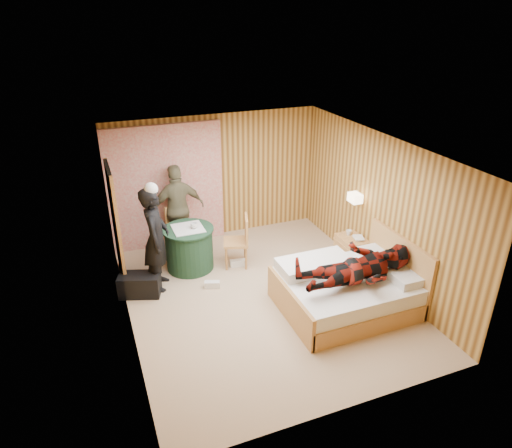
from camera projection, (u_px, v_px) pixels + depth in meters
name	position (u px, v px, depth m)	size (l,w,h in m)	color
floor	(262.00, 297.00, 7.49)	(4.20, 5.00, 0.01)	tan
ceiling	(263.00, 149.00, 6.42)	(4.20, 5.00, 0.01)	silver
wall_back	(216.00, 177.00, 9.06)	(4.20, 0.02, 2.50)	tan
wall_left	(121.00, 253.00, 6.26)	(0.02, 5.00, 2.50)	tan
wall_right	(379.00, 208.00, 7.64)	(0.02, 5.00, 2.50)	tan
curtain	(166.00, 187.00, 8.69)	(2.20, 0.08, 2.40)	beige
doorway	(116.00, 226.00, 7.55)	(0.06, 0.90, 2.05)	black
wall_lamp	(355.00, 198.00, 7.94)	(0.26, 0.24, 0.16)	gold
bed	(346.00, 290.00, 7.13)	(1.98, 1.54, 1.06)	tan
nightstand	(351.00, 251.00, 8.28)	(0.43, 0.59, 0.57)	tan
round_table	(189.00, 248.00, 8.17)	(0.90, 0.90, 0.80)	#1D4029
chair_far	(179.00, 225.00, 8.69)	(0.54, 0.54, 0.93)	tan
chair_near	(240.00, 237.00, 8.19)	(0.55, 0.55, 0.96)	tan
duffel_bag	(140.00, 285.00, 7.47)	(0.66, 0.35, 0.37)	black
sneaker_left	(238.00, 263.00, 8.36)	(0.28, 0.11, 0.12)	silver
sneaker_right	(212.00, 284.00, 7.71)	(0.26, 0.11, 0.11)	silver
woman_standing	(156.00, 239.00, 7.41)	(0.65, 0.43, 1.79)	black
man_at_table	(178.00, 209.00, 8.61)	(1.01, 0.42, 1.72)	#6C6648
man_on_bed	(360.00, 260.00, 6.67)	(1.77, 0.67, 0.86)	maroon
book_lower	(354.00, 239.00, 8.11)	(0.17, 0.22, 0.02)	silver
book_upper	(354.00, 238.00, 8.10)	(0.16, 0.22, 0.02)	silver
cup_nightstand	(349.00, 233.00, 8.25)	(0.10, 0.10, 0.09)	silver
cup_table	(194.00, 226.00, 7.97)	(0.12, 0.12, 0.10)	silver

